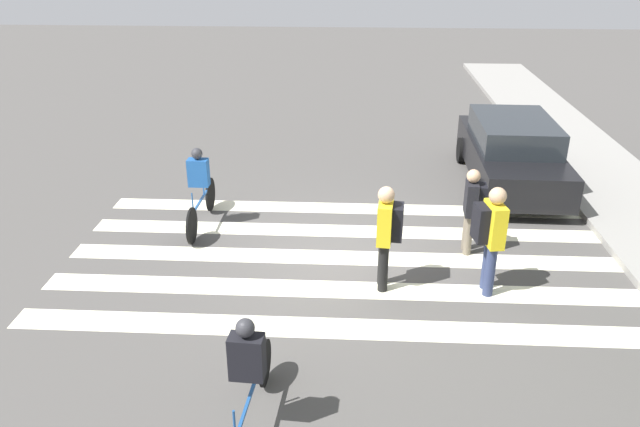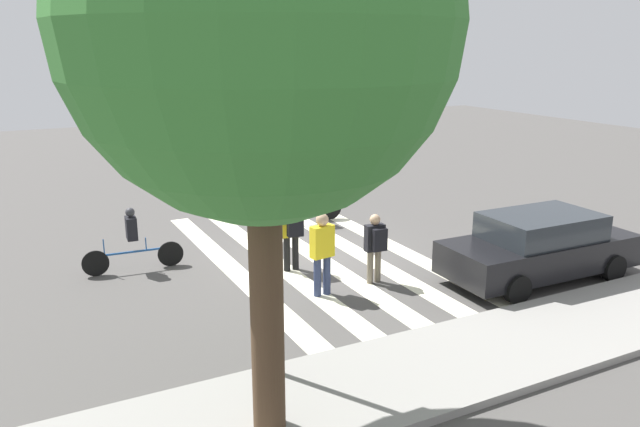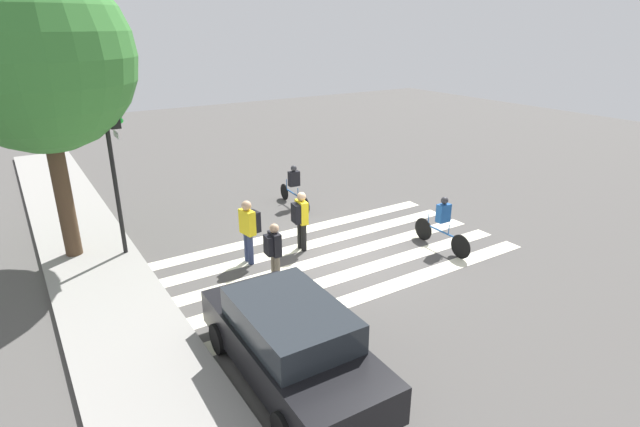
{
  "view_description": "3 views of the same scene",
  "coord_description": "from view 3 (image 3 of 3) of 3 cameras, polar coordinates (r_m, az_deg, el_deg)",
  "views": [
    {
      "loc": [
        10.11,
        0.17,
        5.49
      ],
      "look_at": [
        -0.09,
        -0.39,
        0.84
      ],
      "focal_mm": 35.0,
      "sensor_mm": 36.0,
      "label": 1
    },
    {
      "loc": [
        6.91,
        13.78,
        5.37
      ],
      "look_at": [
        -0.3,
        -0.26,
        1.03
      ],
      "focal_mm": 35.0,
      "sensor_mm": 36.0,
      "label": 2
    },
    {
      "loc": [
        -10.89,
        7.68,
        6.38
      ],
      "look_at": [
        0.19,
        0.58,
        1.38
      ],
      "focal_mm": 28.0,
      "sensor_mm": 36.0,
      "label": 3
    }
  ],
  "objects": [
    {
      "name": "ground_plane",
      "position": [
        14.78,
        2.32,
        -4.8
      ],
      "size": [
        60.0,
        60.0,
        0.0
      ],
      "primitive_type": "plane",
      "color": "#4C4947"
    },
    {
      "name": "sidewalk_curb",
      "position": [
        12.67,
        -22.02,
        -10.78
      ],
      "size": [
        36.0,
        2.5,
        0.14
      ],
      "color": "gray",
      "rests_on": "ground_plane"
    },
    {
      "name": "crosswalk_stripes",
      "position": [
        14.77,
        2.32,
        -4.79
      ],
      "size": [
        5.03,
        10.0,
        0.01
      ],
      "color": "#F2EDCC",
      "rests_on": "ground_plane"
    },
    {
      "name": "traffic_light",
      "position": [
        14.75,
        -22.46,
        7.42
      ],
      "size": [
        0.6,
        0.5,
        4.81
      ],
      "color": "black",
      "rests_on": "ground_plane"
    },
    {
      "name": "street_tree",
      "position": [
        14.98,
        -29.61,
        15.16
      ],
      "size": [
        4.85,
        4.85,
        8.03
      ],
      "color": "#4C3826",
      "rests_on": "ground_plane"
    },
    {
      "name": "pedestrian_adult_yellow_jacket",
      "position": [
        14.73,
        -2.24,
        -0.37
      ],
      "size": [
        0.53,
        0.45,
        1.82
      ],
      "rotation": [
        0.0,
        0.0,
        3.03
      ],
      "color": "black",
      "rests_on": "ground_plane"
    },
    {
      "name": "pedestrian_adult_tall_backpack",
      "position": [
        14.07,
        -8.11,
        -1.51
      ],
      "size": [
        0.55,
        0.48,
        1.86
      ],
      "rotation": [
        0.0,
        0.0,
        0.16
      ],
      "color": "navy",
      "rests_on": "ground_plane"
    },
    {
      "name": "pedestrian_child_with_backpack",
      "position": [
        12.97,
        -5.32,
        -4.01
      ],
      "size": [
        0.47,
        0.39,
        1.64
      ],
      "rotation": [
        0.0,
        0.0,
        3.08
      ],
      "color": "#6B6051",
      "rests_on": "ground_plane"
    },
    {
      "name": "cyclist_near_curb",
      "position": [
        15.31,
        13.83,
        -0.92
      ],
      "size": [
        2.28,
        0.4,
        1.65
      ],
      "rotation": [
        0.0,
        0.0,
        -0.01
      ],
      "color": "black",
      "rests_on": "ground_plane"
    },
    {
      "name": "cyclist_far_lane",
      "position": [
        18.42,
        -2.98,
        3.34
      ],
      "size": [
        2.39,
        0.42,
        1.59
      ],
      "rotation": [
        0.0,
        0.0,
        -0.07
      ],
      "color": "black",
      "rests_on": "ground_plane"
    },
    {
      "name": "car_parked_dark_suv",
      "position": [
        9.71,
        -3.38,
        -14.34
      ],
      "size": [
        4.74,
        2.09,
        1.58
      ],
      "rotation": [
        0.0,
        0.0,
        -0.02
      ],
      "color": "black",
      "rests_on": "ground_plane"
    }
  ]
}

